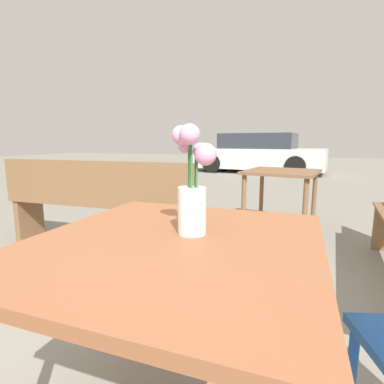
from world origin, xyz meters
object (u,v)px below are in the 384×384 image
bench_near (98,200)px  parked_car (258,154)px  table_front (175,272)px  table_back (281,181)px  flower_vase (193,189)px

bench_near → parked_car: bearing=91.1°
table_front → table_back: 2.65m
table_front → parked_car: 9.39m
table_front → table_back: bearing=90.9°
table_front → bench_near: bearing=137.8°
table_front → parked_car: (-1.67, 9.24, -0.03)m
table_back → parked_car: bearing=103.9°
flower_vase → bench_near: bearing=139.8°
flower_vase → table_back: flower_vase is taller
table_front → table_back: table_front is taller
table_back → parked_car: parked_car is taller
bench_near → parked_car: parked_car is taller
table_front → flower_vase: 0.26m
table_front → parked_car: size_ratio=0.22×
table_back → table_front: bearing=-89.1°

